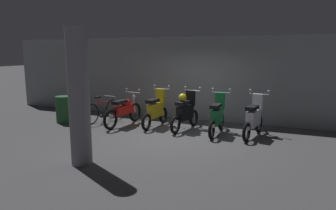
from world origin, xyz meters
TOP-DOWN VIEW (x-y plane):
  - ground_plane at (0.00, 0.00)m, footprint 80.00×80.00m
  - back_wall at (0.00, 2.50)m, footprint 16.00×0.30m
  - motorbike_slot_0 at (-2.02, 0.65)m, footprint 0.59×1.95m
  - motorbike_slot_1 at (-1.01, 0.92)m, footprint 0.59×1.68m
  - motorbike_slot_2 at (0.00, 0.87)m, footprint 0.58×1.67m
  - motorbike_slot_3 at (1.01, 0.77)m, footprint 0.59×1.68m
  - motorbike_slot_4 at (2.03, 0.86)m, footprint 0.58×1.67m
  - bicycle at (-3.00, 0.88)m, footprint 0.50×1.72m
  - support_pillar at (-1.10, -2.71)m, footprint 0.44×0.44m
  - trash_bin at (-4.09, 0.26)m, footprint 0.55×0.55m

SIDE VIEW (x-z plane):
  - ground_plane at x=0.00m, z-range 0.00..0.00m
  - bicycle at x=-3.00m, z-range -0.08..0.80m
  - trash_bin at x=-4.09m, z-range 0.00..0.89m
  - motorbike_slot_0 at x=-2.02m, z-range -0.08..1.07m
  - motorbike_slot_1 at x=-1.01m, z-range -0.12..1.17m
  - motorbike_slot_3 at x=1.01m, z-range -0.12..1.17m
  - motorbike_slot_4 at x=2.03m, z-range -0.12..1.17m
  - motorbike_slot_2 at x=0.00m, z-range -0.08..1.21m
  - back_wall at x=0.00m, z-range 0.00..2.87m
  - support_pillar at x=-1.10m, z-range 0.00..2.87m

